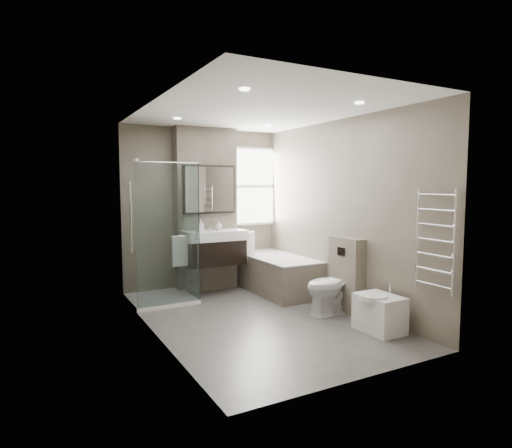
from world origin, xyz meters
TOP-DOWN VIEW (x-y plane):
  - room at (0.00, 0.00)m, footprint 2.70×3.90m
  - vanity_pier at (0.00, 1.77)m, footprint 1.00×0.25m
  - vanity at (0.00, 1.43)m, footprint 0.95×0.47m
  - mirror_cabinet at (0.00, 1.61)m, footprint 0.86×0.08m
  - towel_left at (-0.56, 1.40)m, footprint 0.24×0.06m
  - towel_right at (0.56, 1.40)m, footprint 0.24×0.06m
  - shower_enclosure at (-0.75, 1.35)m, footprint 0.90×0.90m
  - bathtub at (0.92, 1.10)m, footprint 0.75×1.60m
  - window at (0.90, 1.88)m, footprint 0.98×0.06m
  - toilet at (0.97, -0.24)m, footprint 0.77×0.48m
  - cistern_box at (1.21, -0.25)m, footprint 0.19×0.55m
  - bidet at (1.01, -1.06)m, footprint 0.46×0.53m
  - towel_radiator at (1.25, -1.60)m, footprint 0.03×0.49m
  - soap_bottle_a at (-0.20, 1.47)m, footprint 0.08×0.08m
  - soap_bottle_b at (0.11, 1.51)m, footprint 0.11×0.11m

SIDE VIEW (x-z plane):
  - bidet at x=1.01m, z-range -0.05..0.50m
  - bathtub at x=0.92m, z-range 0.03..0.60m
  - toilet at x=0.97m, z-range 0.00..0.76m
  - shower_enclosure at x=-0.75m, z-range -0.51..1.49m
  - cistern_box at x=1.21m, z-range 0.00..1.00m
  - towel_left at x=-0.56m, z-range 0.50..0.94m
  - towel_right at x=0.56m, z-range 0.50..0.94m
  - vanity at x=0.00m, z-range 0.41..1.07m
  - soap_bottle_b at x=0.11m, z-range 1.00..1.14m
  - soap_bottle_a at x=-0.20m, z-range 1.00..1.18m
  - towel_radiator at x=1.25m, z-range 0.57..1.67m
  - room at x=0.00m, z-range -0.05..2.65m
  - vanity_pier at x=0.00m, z-range 0.00..2.60m
  - mirror_cabinet at x=0.00m, z-range 1.25..2.01m
  - window at x=0.90m, z-range 1.01..2.34m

